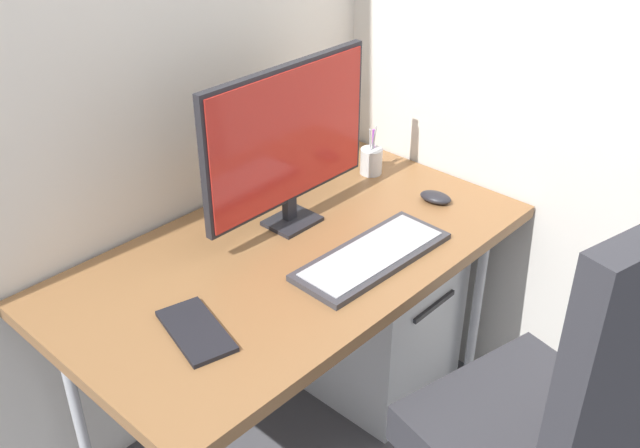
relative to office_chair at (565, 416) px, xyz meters
name	(u,v)px	position (x,y,z in m)	size (l,w,h in m)	color
ground_plane	(297,439)	(-0.06, 0.80, -0.61)	(8.00, 8.00, 0.00)	#4C4C51
desk	(293,263)	(-0.06, 0.80, 0.08)	(1.34, 0.74, 0.74)	brown
office_chair	(565,416)	(0.00, 0.00, 0.00)	(0.62, 0.62, 1.19)	black
filing_cabinet	(365,303)	(0.32, 0.84, -0.29)	(0.41, 0.55, 0.64)	silver
monitor	(288,139)	(0.04, 0.91, 0.39)	(0.59, 0.12, 0.47)	black
keyboard	(372,256)	(0.05, 0.61, 0.13)	(0.47, 0.20, 0.02)	#333338
mouse	(436,197)	(0.43, 0.67, 0.14)	(0.06, 0.10, 0.03)	black
pen_holder	(371,161)	(0.44, 0.94, 0.17)	(0.07, 0.07, 0.16)	silver
notebook	(196,331)	(-0.47, 0.71, 0.13)	(0.11, 0.23, 0.01)	black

